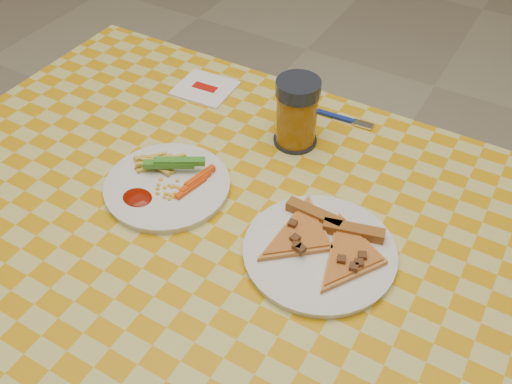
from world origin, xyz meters
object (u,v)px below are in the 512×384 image
Objects in this scene: plate_left at (167,187)px; table at (227,240)px; plate_right at (319,253)px; drink_glass at (297,113)px.

table is at bearing 0.49° from plate_left.
plate_right is 1.74× the size of drink_glass.
table is at bearing -93.57° from drink_glass.
table is 0.15m from plate_left.
plate_left is at bearing 179.61° from plate_right.
drink_glass is (0.14, 0.25, 0.07)m from plate_left.
table is 0.21m from plate_right.
plate_left is 0.29m from drink_glass.
plate_right is at bearing -55.03° from drink_glass.
table is at bearing 179.03° from plate_right.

